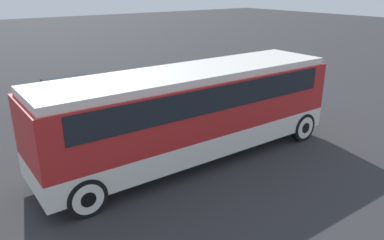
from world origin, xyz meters
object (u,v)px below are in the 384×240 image
(tour_bus, at_px, (194,106))
(parked_car_mid, at_px, (179,93))
(parked_car_near, at_px, (73,93))
(parked_car_far, at_px, (185,78))

(tour_bus, xyz_separation_m, parked_car_mid, (2.57, 4.74, -1.08))
(tour_bus, relative_size, parked_car_near, 2.45)
(parked_car_far, bearing_deg, parked_car_mid, -130.02)
(parked_car_far, bearing_deg, parked_car_near, 176.16)
(tour_bus, distance_m, parked_car_far, 8.63)
(parked_car_near, relative_size, parked_car_mid, 1.01)
(tour_bus, relative_size, parked_car_mid, 2.49)
(tour_bus, xyz_separation_m, parked_car_far, (4.63, 7.19, -1.14))
(parked_car_mid, distance_m, parked_car_far, 3.20)
(parked_car_near, height_order, parked_car_far, parked_car_near)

